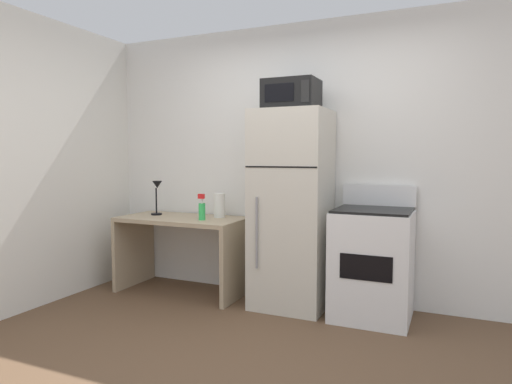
{
  "coord_description": "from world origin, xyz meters",
  "views": [
    {
      "loc": [
        1.23,
        -2.41,
        1.35
      ],
      "look_at": [
        -0.32,
        1.1,
        1.05
      ],
      "focal_mm": 31.39,
      "sensor_mm": 36.0,
      "label": 1
    }
  ],
  "objects": [
    {
      "name": "ground_plane",
      "position": [
        0.0,
        0.0,
        0.0
      ],
      "size": [
        12.0,
        12.0,
        0.0
      ],
      "primitive_type": "plane",
      "color": "brown"
    },
    {
      "name": "wall_back_white",
      "position": [
        0.0,
        1.7,
        1.3
      ],
      "size": [
        5.0,
        0.1,
        2.6
      ],
      "primitive_type": "cube",
      "color": "white",
      "rests_on": "ground"
    },
    {
      "name": "desk_lamp",
      "position": [
        -1.54,
        1.34,
        0.99
      ],
      "size": [
        0.14,
        0.12,
        0.35
      ],
      "color": "black",
      "rests_on": "desk"
    },
    {
      "name": "spray_bottle",
      "position": [
        -0.94,
        1.22,
        0.85
      ],
      "size": [
        0.06,
        0.06,
        0.25
      ],
      "color": "green",
      "rests_on": "desk"
    },
    {
      "name": "paper_towel_roll",
      "position": [
        -0.88,
        1.46,
        0.87
      ],
      "size": [
        0.11,
        0.11,
        0.24
      ],
      "primitive_type": "cylinder",
      "color": "white",
      "rests_on": "desk"
    },
    {
      "name": "refrigerator",
      "position": [
        -0.08,
        1.34,
        0.88
      ],
      "size": [
        0.64,
        0.61,
        1.76
      ],
      "color": "beige",
      "rests_on": "ground"
    },
    {
      "name": "oven_range",
      "position": [
        0.63,
        1.33,
        0.47
      ],
      "size": [
        0.63,
        0.61,
        1.1
      ],
      "color": "white",
      "rests_on": "ground"
    },
    {
      "name": "microwave",
      "position": [
        -0.08,
        1.32,
        1.89
      ],
      "size": [
        0.46,
        0.35,
        0.26
      ],
      "color": "black",
      "rests_on": "refrigerator"
    },
    {
      "name": "desk",
      "position": [
        -1.22,
        1.31,
        0.53
      ],
      "size": [
        1.25,
        0.63,
        0.75
      ],
      "color": "tan",
      "rests_on": "ground"
    }
  ]
}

